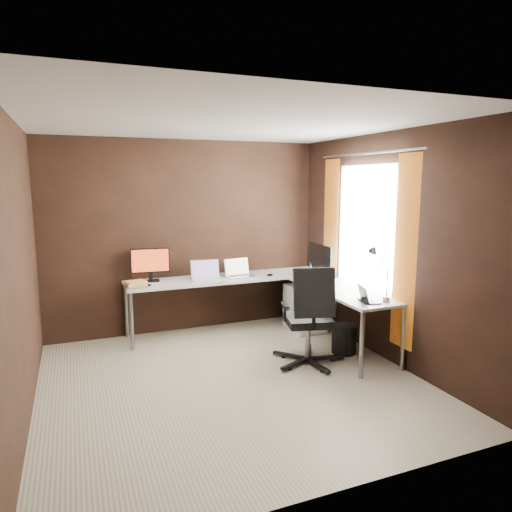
{
  "coord_description": "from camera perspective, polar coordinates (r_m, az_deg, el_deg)",
  "views": [
    {
      "loc": [
        -1.37,
        -4.06,
        1.97
      ],
      "look_at": [
        0.64,
        0.95,
        1.08
      ],
      "focal_mm": 32.0,
      "sensor_mm": 36.0,
      "label": 1
    }
  ],
  "objects": [
    {
      "name": "mouse_left",
      "position": [
        5.59,
        -13.36,
        -3.58
      ],
      "size": [
        0.1,
        0.08,
        0.03
      ],
      "primitive_type": "ellipsoid",
      "rotation": [
        0.0,
        0.0,
        -0.42
      ],
      "color": "black",
      "rests_on": "desk"
    },
    {
      "name": "monitor_right",
      "position": [
        5.76,
        8.08,
        -0.54
      ],
      "size": [
        0.15,
        0.57,
        0.46
      ],
      "rotation": [
        0.0,
        0.0,
        1.53
      ],
      "color": "black",
      "rests_on": "desk"
    },
    {
      "name": "wastebasket",
      "position": [
        5.47,
        10.95,
        -10.16
      ],
      "size": [
        0.32,
        0.32,
        0.33
      ],
      "primitive_type": "cylinder",
      "rotation": [
        0.0,
        0.0,
        -0.13
      ],
      "color": "black",
      "rests_on": "ground"
    },
    {
      "name": "mouse_corner",
      "position": [
        6.03,
        1.74,
        -2.38
      ],
      "size": [
        0.1,
        0.08,
        0.04
      ],
      "primitive_type": "ellipsoid",
      "rotation": [
        0.0,
        0.0,
        0.23
      ],
      "color": "black",
      "rests_on": "desk"
    },
    {
      "name": "book_stack",
      "position": [
        5.57,
        -14.81,
        -3.46
      ],
      "size": [
        0.28,
        0.24,
        0.08
      ],
      "rotation": [
        0.0,
        0.0,
        0.22
      ],
      "color": "#936C4F",
      "rests_on": "desk"
    },
    {
      "name": "office_chair",
      "position": [
        5.04,
        6.6,
        -9.84
      ],
      "size": [
        0.62,
        0.64,
        1.1
      ],
      "rotation": [
        0.0,
        0.0,
        -0.24
      ],
      "color": "black",
      "rests_on": "ground"
    },
    {
      "name": "drawer_pedestal",
      "position": [
        6.15,
        6.15,
        -6.5
      ],
      "size": [
        0.42,
        0.5,
        0.6
      ],
      "primitive_type": "cube",
      "color": "silver",
      "rests_on": "ground"
    },
    {
      "name": "laptop_black_big",
      "position": [
        5.59,
        7.66,
        -3.04
      ],
      "size": [
        0.41,
        0.45,
        0.25
      ],
      "rotation": [
        0.0,
        0.0,
        1.06
      ],
      "color": "black",
      "rests_on": "desk"
    },
    {
      "name": "laptop_white",
      "position": [
        5.86,
        -6.28,
        -2.44
      ],
      "size": [
        0.39,
        0.3,
        0.24
      ],
      "rotation": [
        0.0,
        0.0,
        -0.11
      ],
      "color": "silver",
      "rests_on": "desk"
    },
    {
      "name": "room",
      "position": [
        4.52,
        0.63,
        0.49
      ],
      "size": [
        3.6,
        3.6,
        2.5
      ],
      "color": "#C2B597",
      "rests_on": "ground"
    },
    {
      "name": "desk_lamp",
      "position": [
        4.89,
        15.1,
        -1.37
      ],
      "size": [
        0.19,
        0.22,
        0.57
      ],
      "rotation": [
        0.0,
        0.0,
        -0.13
      ],
      "color": "slate",
      "rests_on": "desk"
    },
    {
      "name": "monitor_left",
      "position": [
        5.85,
        -13.08,
        -0.82
      ],
      "size": [
        0.48,
        0.16,
        0.42
      ],
      "rotation": [
        0.0,
        0.0,
        -0.11
      ],
      "color": "black",
      "rests_on": "desk"
    },
    {
      "name": "laptop_black_small",
      "position": [
        4.9,
        13.7,
        -5.14
      ],
      "size": [
        0.24,
        0.29,
        0.17
      ],
      "rotation": [
        0.0,
        0.0,
        1.3
      ],
      "color": "black",
      "rests_on": "desk"
    },
    {
      "name": "desk",
      "position": [
        5.71,
        1.53,
        -3.77
      ],
      "size": [
        2.65,
        2.25,
        0.73
      ],
      "color": "silver",
      "rests_on": "ground"
    },
    {
      "name": "laptop_silver",
      "position": [
        6.02,
        -2.2,
        -2.1
      ],
      "size": [
        0.36,
        0.28,
        0.23
      ],
      "rotation": [
        0.0,
        0.0,
        0.1
      ],
      "color": "silver",
      "rests_on": "desk"
    }
  ]
}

